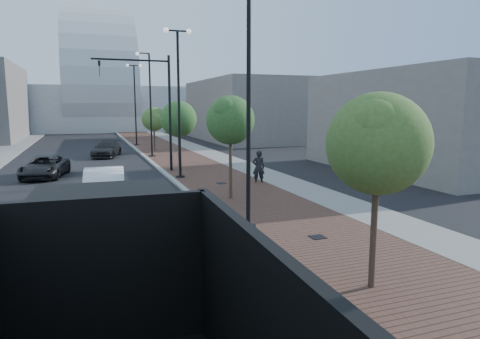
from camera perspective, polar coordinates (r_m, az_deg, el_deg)
name	(u,v)px	position (r m, az deg, el deg)	size (l,w,h in m)	color
sidewalk	(171,149)	(45.44, -9.18, 2.68)	(7.00, 140.00, 0.12)	#4C2D23
concrete_strip	(196,148)	(46.02, -5.88, 2.82)	(2.40, 140.00, 0.13)	slate
curb	(138,150)	(44.91, -13.58, 2.49)	(0.30, 140.00, 0.14)	gray
white_sedan	(105,187)	(20.94, -17.71, -2.24)	(1.80, 5.17, 1.70)	white
dark_car_mid	(45,167)	(30.43, -24.70, 0.34)	(2.29, 4.97, 1.38)	black
dark_car_far	(107,149)	(40.65, -17.45, 2.61)	(1.95, 4.80, 1.39)	black
pedestrian	(259,168)	(25.13, 2.50, 0.27)	(0.74, 0.48, 2.02)	black
streetlight_1	(246,114)	(15.41, 0.76, 7.50)	(1.44, 0.56, 9.21)	black
streetlight_2	(179,103)	(26.99, -8.20, 8.88)	(1.72, 0.56, 9.28)	black
streetlight_3	(149,109)	(38.79, -12.05, 7.95)	(1.44, 0.56, 9.21)	black
streetlight_4	(135,104)	(50.71, -13.87, 8.53)	(1.72, 0.56, 9.28)	black
traffic_mast	(157,100)	(29.78, -11.13, 9.08)	(5.09, 0.20, 8.00)	black
tree_0	(379,144)	(10.76, 18.11, 3.25)	(2.50, 2.47, 4.96)	#382619
tree_1	(231,120)	(20.54, -1.20, 6.61)	(2.40, 2.35, 5.12)	#382619
tree_2	(179,119)	(32.13, -8.18, 6.71)	(2.69, 2.69, 5.00)	#382619
tree_3	(154,119)	(43.95, -11.43, 6.65)	(2.46, 2.42, 4.51)	#382619
convention_center	(99,99)	(89.46, -18.36, 9.01)	(50.00, 30.00, 50.00)	#9EA4A8
commercial_block_ne	(248,110)	(58.31, 1.06, 7.94)	(12.00, 22.00, 8.00)	#66605C
commercial_block_e	(423,121)	(33.54, 23.37, 5.94)	(10.00, 16.00, 7.00)	#66605C
utility_cover_1	(318,237)	(15.12, 10.36, -8.89)	(0.50, 0.50, 0.02)	black
utility_cover_2	(222,183)	(24.95, -2.49, -1.84)	(0.50, 0.50, 0.02)	black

